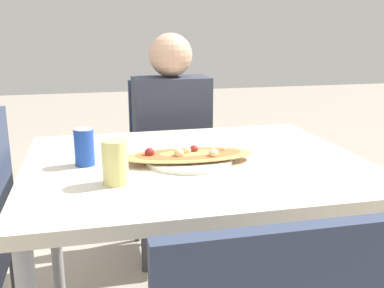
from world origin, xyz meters
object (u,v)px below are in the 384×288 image
(dining_table, at_px, (195,179))
(soda_can, at_px, (84,147))
(person_seated, at_px, (172,131))
(chair_far_seated, at_px, (168,158))
(pizza_main, at_px, (189,157))
(drink_glass, at_px, (115,162))

(dining_table, xyz_separation_m, soda_can, (-0.37, 0.03, 0.13))
(person_seated, xyz_separation_m, soda_can, (-0.42, -0.66, 0.12))
(chair_far_seated, relative_size, pizza_main, 1.99)
(pizza_main, bearing_deg, drink_glass, -147.67)
(dining_table, bearing_deg, chair_far_seated, 86.74)
(dining_table, distance_m, drink_glass, 0.36)
(chair_far_seated, bearing_deg, soda_can, 61.65)
(chair_far_seated, relative_size, drink_glass, 6.94)
(dining_table, height_order, pizza_main, pizza_main)
(dining_table, relative_size, soda_can, 9.31)
(dining_table, distance_m, person_seated, 0.69)
(person_seated, height_order, pizza_main, person_seated)
(dining_table, distance_m, soda_can, 0.40)
(pizza_main, distance_m, soda_can, 0.35)
(pizza_main, relative_size, drink_glass, 3.48)
(chair_far_seated, relative_size, soda_can, 7.35)
(chair_far_seated, distance_m, pizza_main, 0.86)
(chair_far_seated, xyz_separation_m, drink_glass, (-0.33, -0.99, 0.29))
(pizza_main, height_order, drink_glass, drink_glass)
(person_seated, distance_m, soda_can, 0.79)
(soda_can, distance_m, drink_glass, 0.23)
(dining_table, bearing_deg, pizza_main, -149.05)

